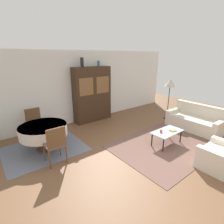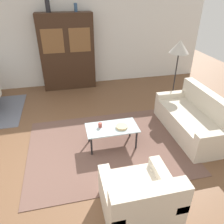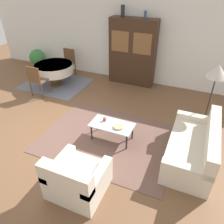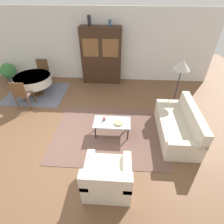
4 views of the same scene
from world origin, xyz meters
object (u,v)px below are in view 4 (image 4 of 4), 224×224
(coffee_table, at_px, (112,123))
(dining_chair_far, at_px, (42,70))
(armchair, at_px, (107,178))
(bowl, at_px, (119,123))
(potted_plant, at_px, (9,72))
(dining_table, at_px, (33,80))
(couch, at_px, (179,126))
(floor_lamp, at_px, (182,67))
(vase_short, at_px, (110,23))
(vase_tall, at_px, (89,20))
(dining_chair_near, at_px, (22,93))
(display_cabinet, at_px, (101,56))
(cup, at_px, (104,119))

(coffee_table, bearing_deg, dining_chair_far, 136.61)
(armchair, xyz_separation_m, bowl, (0.16, 1.50, 0.13))
(dining_chair_far, bearing_deg, bowl, 137.75)
(armchair, distance_m, potted_plant, 6.19)
(dining_table, bearing_deg, couch, -21.48)
(floor_lamp, relative_size, potted_plant, 2.12)
(vase_short, relative_size, potted_plant, 0.27)
(vase_short, bearing_deg, vase_tall, -180.00)
(dining_table, relative_size, vase_tall, 3.77)
(dining_chair_near, height_order, bowl, dining_chair_near)
(couch, relative_size, floor_lamp, 1.11)
(dining_table, distance_m, floor_lamp, 4.93)
(floor_lamp, bearing_deg, coffee_table, -145.22)
(armchair, bearing_deg, floor_lamp, 56.66)
(couch, height_order, display_cabinet, display_cabinet)
(vase_short, height_order, potted_plant, vase_short)
(dining_chair_near, relative_size, vase_tall, 2.87)
(vase_short, distance_m, potted_plant, 4.47)
(cup, relative_size, bowl, 0.39)
(coffee_table, height_order, dining_chair_near, dining_chair_near)
(bowl, height_order, vase_short, vase_short)
(floor_lamp, bearing_deg, dining_chair_near, -176.82)
(dining_chair_near, relative_size, floor_lamp, 0.59)
(armchair, relative_size, floor_lamp, 0.56)
(display_cabinet, relative_size, dining_chair_far, 2.20)
(coffee_table, distance_m, display_cabinet, 3.23)
(bowl, bearing_deg, potted_plant, 147.69)
(coffee_table, bearing_deg, dining_chair_near, 160.15)
(vase_short, bearing_deg, cup, -88.90)
(armchair, distance_m, cup, 1.64)
(display_cabinet, height_order, dining_table, display_cabinet)
(coffee_table, bearing_deg, display_cabinet, 101.04)
(display_cabinet, height_order, vase_short, vase_short)
(vase_tall, xyz_separation_m, potted_plant, (-3.38, -0.28, -1.85))
(dining_table, relative_size, dining_chair_near, 1.31)
(display_cabinet, xyz_separation_m, dining_chair_near, (-2.31, -2.04, -0.50))
(couch, bearing_deg, floor_lamp, -6.06)
(coffee_table, relative_size, cup, 11.43)
(dining_chair_near, bearing_deg, potted_plant, 129.33)
(dining_table, distance_m, cup, 3.27)
(couch, relative_size, display_cabinet, 0.86)
(dining_table, distance_m, bowl, 3.66)
(dining_chair_near, height_order, vase_short, vase_short)
(couch, xyz_separation_m, floor_lamp, (0.13, 1.26, 1.13))
(floor_lamp, distance_m, bowl, 2.42)
(couch, relative_size, potted_plant, 2.34)
(dining_chair_near, distance_m, bowl, 3.29)
(bowl, bearing_deg, floor_lamp, 38.46)
(dining_chair_near, height_order, potted_plant, dining_chair_near)
(cup, bearing_deg, dining_chair_near, 159.86)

